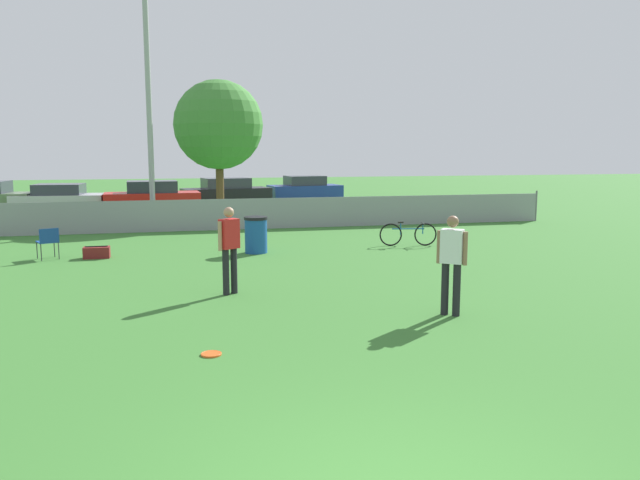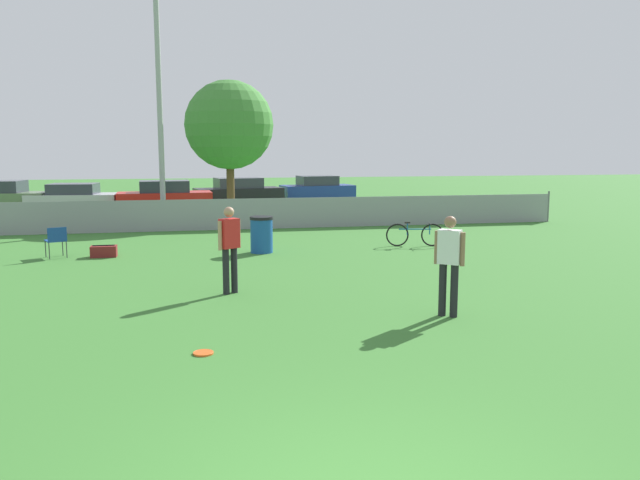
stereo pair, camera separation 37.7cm
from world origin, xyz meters
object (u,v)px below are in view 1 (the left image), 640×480
frisbee_disc (211,354)px  bicycle_sideline (408,234)px  light_pole (148,70)px  folding_chair_sideline (48,240)px  player_receiver_white (452,259)px  parked_car_dark (226,192)px  tree_near_pole (219,125)px  trash_bin (256,235)px  gear_bag_sideline (97,252)px  parked_car_blue (305,189)px  parked_car_red (152,197)px  player_defender_red (229,244)px  parked_car_silver (60,199)px

frisbee_disc → bicycle_sideline: bicycle_sideline is taller
light_pole → folding_chair_sideline: 8.88m
player_receiver_white → parked_car_dark: player_receiver_white is taller
tree_near_pole → trash_bin: tree_near_pole is taller
folding_chair_sideline → gear_bag_sideline: bearing=152.2°
frisbee_disc → gear_bag_sideline: size_ratio=0.43×
trash_bin → parked_car_blue: size_ratio=0.24×
parked_car_red → parked_car_dark: size_ratio=0.92×
player_receiver_white → parked_car_dark: (-1.81, 22.61, -0.31)m
light_pole → tree_near_pole: light_pole is taller
light_pole → folding_chair_sideline: size_ratio=11.95×
player_defender_red → parked_car_dark: player_defender_red is taller
player_receiver_white → player_defender_red: size_ratio=1.00×
frisbee_disc → player_receiver_white: bearing=15.9°
parked_car_blue → bicycle_sideline: bearing=-98.3°
player_receiver_white → parked_car_silver: bearing=154.4°
parked_car_silver → folding_chair_sideline: bearing=-77.9°
parked_car_blue → frisbee_disc: bearing=-111.8°
folding_chair_sideline → player_defender_red: bearing=106.1°
tree_near_pole → gear_bag_sideline: tree_near_pole is taller
light_pole → gear_bag_sideline: light_pole is taller
folding_chair_sideline → parked_car_silver: 13.12m
gear_bag_sideline → player_defender_red: bearing=-58.8°
parked_car_silver → parked_car_blue: bearing=20.4°
folding_chair_sideline → parked_car_dark: bearing=-135.0°
gear_bag_sideline → player_receiver_white: bearing=-48.8°
light_pole → bicycle_sideline: bearing=-42.3°
tree_near_pole → trash_bin: (0.27, -8.86, -3.31)m
folding_chair_sideline → parked_car_dark: (5.92, 15.06, 0.18)m
tree_near_pole → parked_car_dark: bearing=82.8°
player_receiver_white → trash_bin: 7.71m
light_pole → player_receiver_white: 15.95m
tree_near_pole → player_receiver_white: (2.62, -16.18, -2.82)m
frisbee_disc → parked_car_silver: bearing=103.8°
light_pole → trash_bin: light_pole is taller
bicycle_sideline → gear_bag_sideline: bicycle_sideline is taller
light_pole → frisbee_disc: 16.53m
tree_near_pole → bicycle_sideline: size_ratio=3.33×
bicycle_sideline → frisbee_disc: bearing=-115.4°
parked_car_red → parked_car_blue: (8.03, 4.12, 0.01)m
light_pole → bicycle_sideline: light_pole is taller
light_pole → folding_chair_sideline: (-2.47, -6.76, -5.19)m
tree_near_pole → player_receiver_white: size_ratio=3.27×
parked_car_dark → parked_car_blue: size_ratio=1.14×
tree_near_pole → folding_chair_sideline: tree_near_pole is taller
folding_chair_sideline → trash_bin: bearing=154.0°
light_pole → bicycle_sideline: (7.45, -6.77, -5.34)m
parked_car_blue → parked_car_red: bearing=-159.6°
trash_bin → parked_car_dark: parked_car_dark is taller
frisbee_disc → folding_chair_sideline: folding_chair_sideline is taller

